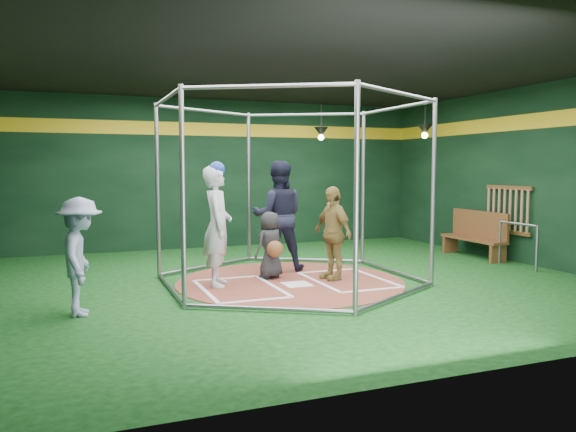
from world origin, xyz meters
name	(u,v)px	position (x,y,z in m)	size (l,w,h in m)	color
room_shell	(290,177)	(0.00, 0.01, 1.75)	(10.10, 9.10, 3.53)	#0C370F
clay_disc	(290,282)	(0.00, 0.00, 0.01)	(3.80, 3.80, 0.01)	brown
home_plate	(297,284)	(0.00, -0.30, 0.02)	(0.43, 0.43, 0.01)	white
batter_box_left	(240,288)	(-0.95, -0.25, 0.02)	(1.17, 1.77, 0.01)	white
batter_box_right	(348,280)	(0.95, -0.25, 0.02)	(1.17, 1.77, 0.01)	white
batting_cage	(290,192)	(0.00, 0.00, 1.50)	(4.05, 4.67, 3.00)	gray
bat_rack	(507,210)	(4.93, 0.40, 1.05)	(0.07, 1.25, 0.98)	brown
pendant_lamp_near	(321,132)	(2.20, 3.60, 2.74)	(0.34, 0.34, 0.90)	black
pendant_lamp_far	(425,130)	(4.00, 2.00, 2.74)	(0.34, 0.34, 0.90)	black
batter_figure	(217,225)	(-1.21, 0.10, 1.00)	(0.64, 0.80, 1.99)	#BABAC0
visitor_leopard	(332,233)	(0.74, -0.08, 0.80)	(0.93, 0.39, 1.58)	tan
catcher_figure	(270,245)	(-0.22, 0.36, 0.58)	(0.66, 0.66, 1.15)	black
umpire	(278,216)	(0.17, 1.05, 1.02)	(0.98, 0.76, 2.02)	black
bystander_blue	(80,257)	(-3.29, -0.98, 0.77)	(0.99, 0.57, 1.53)	#8C9AB9
dugout_bench	(476,234)	(4.63, 0.97, 0.51)	(0.40, 1.70, 0.99)	brown
steel_railing	(518,238)	(4.55, -0.30, 0.58)	(0.05, 1.00, 0.86)	gray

